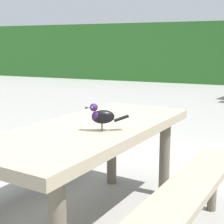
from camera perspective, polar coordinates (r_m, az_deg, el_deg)
The scene contains 3 objects.
ground_plane at distance 2.71m, azimuth -1.44°, elevation -17.26°, with size 60.00×60.00×0.00m, color gray.
picnic_table_foreground at distance 2.43m, azimuth -3.30°, elevation -6.47°, with size 1.91×1.94×0.74m.
bird_grackle at distance 2.20m, azimuth -1.79°, elevation -0.64°, with size 0.26×0.17×0.18m.
Camera 1 is at (0.98, -2.17, 1.30)m, focal length 54.37 mm.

